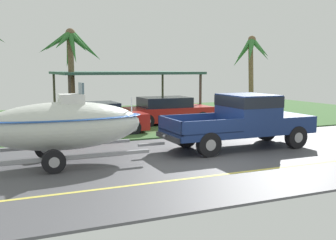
# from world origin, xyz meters

# --- Properties ---
(ground) EXTENTS (36.00, 22.00, 0.11)m
(ground) POSITION_xyz_m (0.00, 8.38, -0.01)
(ground) COLOR #4C4C51
(pickup_truck_towing) EXTENTS (5.61, 2.00, 1.91)m
(pickup_truck_towing) POSITION_xyz_m (2.22, 1.13, 1.05)
(pickup_truck_towing) COLOR navy
(pickup_truck_towing) RESTS_ON ground
(boat_on_trailer) EXTENTS (5.83, 2.22, 2.40)m
(boat_on_trailer) POSITION_xyz_m (-4.21, 1.13, 1.15)
(boat_on_trailer) COLOR gray
(boat_on_trailer) RESTS_ON ground
(parked_sedan_near) EXTENTS (4.34, 1.95, 1.38)m
(parked_sedan_near) POSITION_xyz_m (2.03, 7.85, 0.67)
(parked_sedan_near) COLOR #B21E19
(parked_sedan_near) RESTS_ON ground
(parked_sedan_far) EXTENTS (4.61, 1.89, 1.38)m
(parked_sedan_far) POSITION_xyz_m (-2.33, 6.03, 0.67)
(parked_sedan_far) COLOR #B21E19
(parked_sedan_far) RESTS_ON ground
(carport_awning) EXTENTS (7.58, 5.90, 2.64)m
(carport_awning) POSITION_xyz_m (0.84, 11.42, 2.53)
(carport_awning) COLOR #4C4238
(carport_awning) RESTS_ON ground
(palm_tree_near_left) EXTENTS (2.78, 2.64, 4.88)m
(palm_tree_near_left) POSITION_xyz_m (9.02, 10.73, 3.67)
(palm_tree_near_left) COLOR brown
(palm_tree_near_left) RESTS_ON ground
(palm_tree_near_right) EXTENTS (3.26, 2.85, 4.77)m
(palm_tree_near_right) POSITION_xyz_m (-2.41, 9.40, 3.69)
(palm_tree_near_right) COLOR brown
(palm_tree_near_right) RESTS_ON ground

